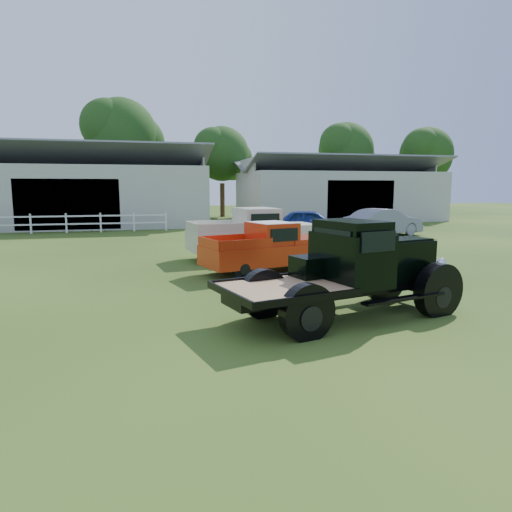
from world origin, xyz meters
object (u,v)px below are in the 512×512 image
object	(u,v)px
vintage_flatbed	(347,269)
red_pickup	(269,247)
misc_car_grey	(384,222)
white_pickup	(254,234)
misc_car_blue	(311,222)

from	to	relation	value
vintage_flatbed	red_pickup	bearing A→B (deg)	78.08
vintage_flatbed	red_pickup	world-z (taller)	vintage_flatbed
misc_car_grey	white_pickup	bearing A→B (deg)	107.34
red_pickup	misc_car_blue	xyz separation A→B (m)	(5.52, 10.50, -0.08)
red_pickup	white_pickup	distance (m)	3.05
vintage_flatbed	misc_car_blue	distance (m)	16.82
white_pickup	red_pickup	bearing A→B (deg)	-101.99
misc_car_blue	red_pickup	bearing A→B (deg)	173.31
red_pickup	misc_car_grey	size ratio (longest dim) A/B	0.96
misc_car_blue	misc_car_grey	size ratio (longest dim) A/B	0.93
white_pickup	misc_car_blue	distance (m)	9.14
white_pickup	misc_car_blue	bearing A→B (deg)	47.43
white_pickup	misc_car_blue	world-z (taller)	white_pickup
vintage_flatbed	misc_car_blue	world-z (taller)	vintage_flatbed
misc_car_grey	red_pickup	bearing A→B (deg)	117.83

